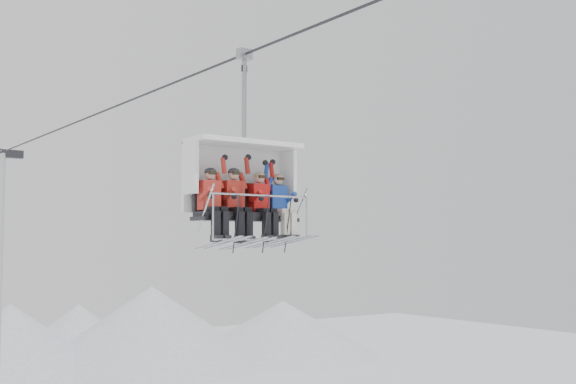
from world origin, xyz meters
TOP-DOWN VIEW (x-y plane):
  - haul_cable at (0.00, 0.00)m, footprint 0.06×50.00m
  - chairlift_carrier at (0.00, 1.70)m, footprint 2.40×1.17m
  - skier_far_left at (-0.84, 1.39)m, footprint 0.40×1.69m
  - skier_center_left at (-0.30, 1.40)m, footprint 0.41×1.69m
  - skier_center_right at (0.32, 1.39)m, footprint 0.39×1.69m
  - skier_far_right at (0.78, 1.39)m, footprint 0.38×1.69m

SIDE VIEW (x-z plane):
  - skier_far_right at x=0.78m, z-range 9.42..10.95m
  - skier_center_right at x=0.32m, z-range 9.41..10.97m
  - skier_far_left at x=-0.84m, z-range 9.40..10.99m
  - skier_center_left at x=-0.30m, z-range 9.40..11.03m
  - chairlift_carrier at x=0.00m, z-range 8.69..12.67m
  - haul_cable at x=0.00m, z-range 13.27..13.33m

